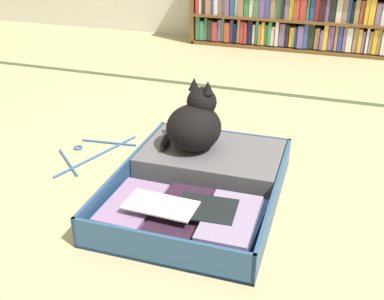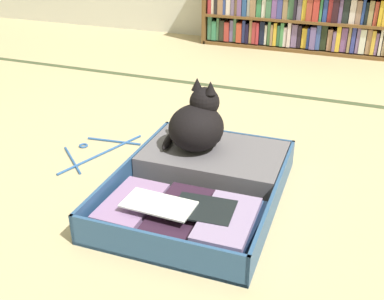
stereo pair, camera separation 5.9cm
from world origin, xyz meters
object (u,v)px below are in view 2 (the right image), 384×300
Objects in this scene: black_cat at (198,124)px; clothes_hanger at (96,151)px; open_suitcase at (203,182)px; bookshelf at (304,6)px.

black_cat is 0.53m from clothes_hanger.
black_cat is at bearing 0.23° from clothes_hanger.
black_cat reaches higher than open_suitcase.
open_suitcase is (0.03, -2.27, -0.28)m from bookshelf.
bookshelf is 2.29m from open_suitcase.
open_suitcase reaches higher than clothes_hanger.
open_suitcase is 2.81× the size of black_cat.
open_suitcase is at bearing -14.33° from clothes_hanger.
black_cat is (-0.05, -2.13, -0.12)m from bookshelf.
clothes_hanger is (-0.49, -0.00, -0.21)m from black_cat.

